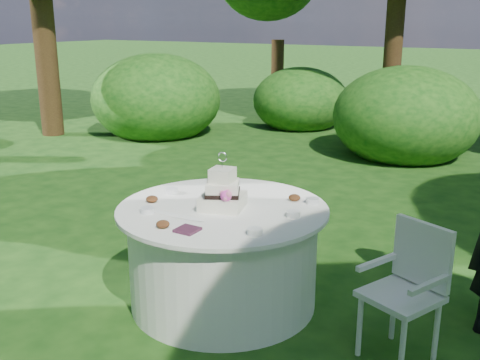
% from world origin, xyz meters
% --- Properties ---
extents(ground, '(80.00, 80.00, 0.00)m').
position_xyz_m(ground, '(0.00, 0.00, 0.00)').
color(ground, '#13390F').
rests_on(ground, ground).
extents(napkins, '(0.14, 0.14, 0.02)m').
position_xyz_m(napkins, '(0.07, -0.52, 0.78)').
color(napkins, '#461E34').
rests_on(napkins, table).
extents(feather_plume, '(0.48, 0.07, 0.01)m').
position_xyz_m(feather_plume, '(-0.17, -0.33, 0.78)').
color(feather_plume, white).
rests_on(feather_plume, table).
extents(table, '(1.56, 1.56, 0.77)m').
position_xyz_m(table, '(0.00, 0.00, 0.39)').
color(table, white).
rests_on(table, ground).
extents(cake, '(0.38, 0.38, 0.42)m').
position_xyz_m(cake, '(0.01, -0.02, 0.88)').
color(cake, silver).
rests_on(cake, table).
extents(chair, '(0.54, 0.54, 0.89)m').
position_xyz_m(chair, '(1.38, 0.01, 0.52)').
color(chair, silver).
rests_on(chair, ground).
extents(votives, '(1.17, 0.96, 0.04)m').
position_xyz_m(votives, '(0.05, 0.05, 0.79)').
color(votives, white).
rests_on(votives, table).
extents(petal_cups, '(1.00, 1.06, 0.05)m').
position_xyz_m(petal_cups, '(-0.08, -0.11, 0.79)').
color(petal_cups, '#562D16').
rests_on(petal_cups, table).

